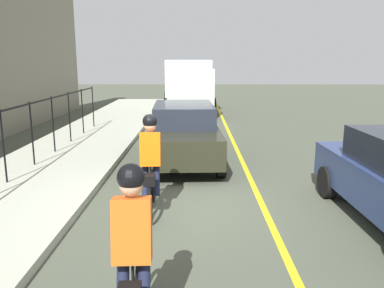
% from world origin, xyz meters
% --- Properties ---
extents(ground_plane, '(80.00, 80.00, 0.00)m').
position_xyz_m(ground_plane, '(0.00, 0.00, 0.00)').
color(ground_plane, '#464B3D').
extents(lane_line_centre, '(36.00, 0.12, 0.01)m').
position_xyz_m(lane_line_centre, '(0.00, -1.60, 0.00)').
color(lane_line_centre, yellow).
rests_on(lane_line_centre, ground).
extents(sidewalk, '(40.00, 3.20, 0.15)m').
position_xyz_m(sidewalk, '(0.00, 3.40, 0.07)').
color(sidewalk, '#A5A896').
rests_on(sidewalk, ground).
extents(iron_fence, '(14.92, 0.04, 1.60)m').
position_xyz_m(iron_fence, '(1.00, 3.80, 1.29)').
color(iron_fence, black).
rests_on(iron_fence, sidewalk).
extents(cyclist_lead, '(1.71, 0.38, 1.83)m').
position_xyz_m(cyclist_lead, '(-0.35, 0.50, 0.91)').
color(cyclist_lead, black).
rests_on(cyclist_lead, ground).
extents(cyclist_follow, '(1.71, 0.38, 1.83)m').
position_xyz_m(cyclist_follow, '(-3.74, 0.28, 0.91)').
color(cyclist_follow, black).
rests_on(cyclist_follow, ground).
extents(parked_sedan_rear, '(4.48, 2.10, 1.58)m').
position_xyz_m(parked_sedan_rear, '(3.43, 0.02, 0.82)').
color(parked_sedan_rear, black).
rests_on(parked_sedan_rear, ground).
extents(box_truck_background, '(6.86, 2.91, 2.78)m').
position_xyz_m(box_truck_background, '(14.60, 0.18, 1.55)').
color(box_truck_background, silver).
rests_on(box_truck_background, ground).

